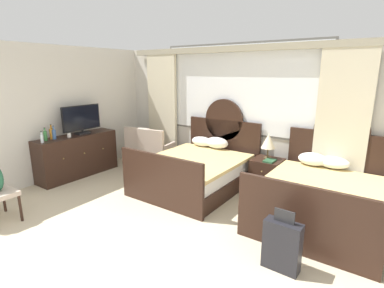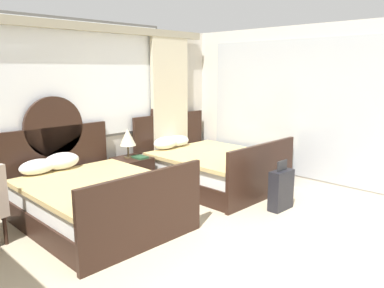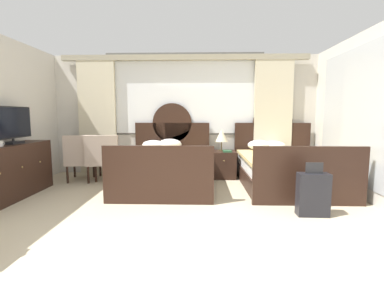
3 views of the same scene
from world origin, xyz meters
name	(u,v)px [view 3 (image 3 of 3)]	position (x,y,z in m)	size (l,w,h in m)	color
wall_back_window	(185,111)	(0.00, 4.16, 1.45)	(5.95, 0.22, 2.75)	beige
bed_near_window	(167,167)	(-0.28, 3.08, 0.35)	(1.69, 2.15, 1.62)	black
bed_near_mirror	(285,168)	(1.98, 3.08, 0.35)	(1.69, 2.15, 1.62)	black
nightstand_between_beds	(223,164)	(0.86, 3.76, 0.29)	(0.53, 0.55, 0.58)	black
table_lamp_on_nightstand	(222,136)	(0.83, 3.81, 0.91)	(0.27, 0.27, 0.48)	brown
book_on_nightstand	(227,151)	(0.93, 3.65, 0.59)	(0.18, 0.26, 0.03)	#285133
dresser_minibar	(7,172)	(-2.73, 2.14, 0.44)	(0.51, 1.72, 0.88)	black
tv_flatscreen	(12,125)	(-2.71, 2.29, 1.20)	(0.20, 0.89, 0.61)	black
cup_on_dresser	(0,144)	(-2.65, 1.94, 0.93)	(0.11, 0.08, 0.08)	white
armchair_by_window_left	(103,157)	(-1.63, 3.38, 0.50)	(0.75, 0.75, 0.96)	#B29E8E
armchair_by_window_centre	(83,157)	(-2.05, 3.38, 0.50)	(0.75, 0.75, 0.96)	#B29E8E
suitcase_on_floor	(313,194)	(1.88, 1.58, 0.30)	(0.41, 0.19, 0.73)	black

